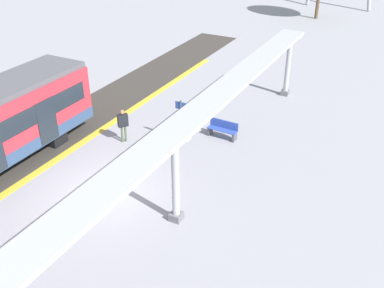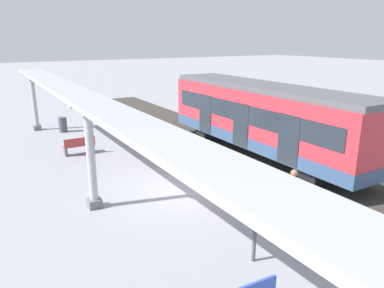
{
  "view_description": "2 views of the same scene",
  "coord_description": "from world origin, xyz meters",
  "px_view_note": "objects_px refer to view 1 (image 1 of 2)",
  "views": [
    {
      "loc": [
        9.92,
        -11.47,
        10.61
      ],
      "look_at": [
        2.14,
        3.36,
        1.16
      ],
      "focal_mm": 42.22,
      "sensor_mm": 36.0,
      "label": 1
    },
    {
      "loc": [
        6.19,
        11.32,
        5.52
      ],
      "look_at": [
        -0.04,
        0.71,
        1.96
      ],
      "focal_mm": 34.08,
      "sensor_mm": 36.0,
      "label": 2
    }
  ],
  "objects_px": {
    "canopy_pillar_second": "(175,178)",
    "passenger_waiting_near_edge": "(123,122)",
    "canopy_pillar_third": "(288,66)",
    "platform_info_sign": "(181,118)",
    "bench_mid_platform": "(223,129)"
  },
  "relations": [
    {
      "from": "canopy_pillar_second",
      "to": "passenger_waiting_near_edge",
      "type": "distance_m",
      "value": 6.56
    },
    {
      "from": "canopy_pillar_second",
      "to": "platform_info_sign",
      "type": "relative_size",
      "value": 1.63
    },
    {
      "from": "bench_mid_platform",
      "to": "platform_info_sign",
      "type": "height_order",
      "value": "platform_info_sign"
    },
    {
      "from": "passenger_waiting_near_edge",
      "to": "canopy_pillar_third",
      "type": "bearing_deg",
      "value": 60.55
    },
    {
      "from": "canopy_pillar_second",
      "to": "platform_info_sign",
      "type": "bearing_deg",
      "value": 117.07
    },
    {
      "from": "bench_mid_platform",
      "to": "platform_info_sign",
      "type": "xyz_separation_m",
      "value": [
        -1.53,
        -1.45,
        0.89
      ]
    },
    {
      "from": "canopy_pillar_second",
      "to": "passenger_waiting_near_edge",
      "type": "relative_size",
      "value": 2.15
    },
    {
      "from": "canopy_pillar_third",
      "to": "platform_info_sign",
      "type": "distance_m",
      "value": 8.37
    },
    {
      "from": "canopy_pillar_third",
      "to": "bench_mid_platform",
      "type": "height_order",
      "value": "canopy_pillar_third"
    },
    {
      "from": "canopy_pillar_third",
      "to": "platform_info_sign",
      "type": "height_order",
      "value": "canopy_pillar_third"
    },
    {
      "from": "canopy_pillar_second",
      "to": "passenger_waiting_near_edge",
      "type": "bearing_deg",
      "value": 142.05
    },
    {
      "from": "canopy_pillar_third",
      "to": "bench_mid_platform",
      "type": "relative_size",
      "value": 2.37
    },
    {
      "from": "canopy_pillar_second",
      "to": "canopy_pillar_third",
      "type": "height_order",
      "value": "same"
    },
    {
      "from": "bench_mid_platform",
      "to": "platform_info_sign",
      "type": "distance_m",
      "value": 2.28
    },
    {
      "from": "platform_info_sign",
      "to": "passenger_waiting_near_edge",
      "type": "bearing_deg",
      "value": -154.88
    }
  ]
}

